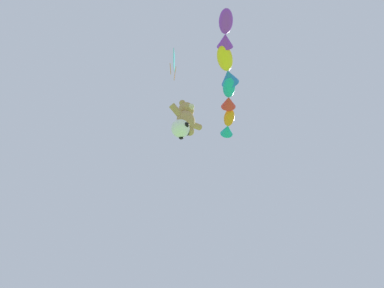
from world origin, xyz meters
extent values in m
ellipsoid|color=tan|center=(1.84, 5.17, 12.49)|extent=(1.15, 0.98, 1.40)
sphere|color=tan|center=(1.84, 5.17, 13.53)|extent=(0.96, 0.96, 0.96)
sphere|color=beige|center=(1.84, 4.77, 13.46)|extent=(0.40, 0.40, 0.40)
sphere|color=tan|center=(1.49, 5.17, 13.91)|extent=(0.39, 0.39, 0.39)
cylinder|color=tan|center=(1.00, 5.17, 12.74)|extent=(0.83, 0.37, 0.65)
sphere|color=tan|center=(1.52, 5.17, 11.83)|extent=(0.52, 0.52, 0.52)
sphere|color=tan|center=(2.19, 5.17, 13.91)|extent=(0.39, 0.39, 0.39)
cylinder|color=tan|center=(2.67, 5.17, 12.74)|extent=(0.83, 0.37, 0.65)
sphere|color=tan|center=(2.16, 5.17, 11.83)|extent=(0.52, 0.52, 0.52)
sphere|color=white|center=(1.49, 5.23, 11.55)|extent=(1.03, 1.03, 1.03)
sphere|color=black|center=(1.96, 5.23, 11.55)|extent=(0.29, 0.29, 0.29)
sphere|color=black|center=(1.38, 5.54, 11.88)|extent=(0.29, 0.29, 0.29)
sphere|color=black|center=(1.49, 4.76, 11.48)|extent=(0.29, 0.29, 0.29)
sphere|color=black|center=(1.71, 5.39, 11.17)|extent=(0.29, 0.29, 0.29)
ellipsoid|color=orange|center=(4.01, 3.60, 13.35)|extent=(1.34, 1.36, 0.55)
cone|color=#19ADB2|center=(4.69, 4.31, 13.35)|extent=(1.06, 1.06, 0.81)
sphere|color=black|center=(3.73, 3.31, 13.50)|extent=(0.14, 0.14, 0.14)
ellipsoid|color=#19ADB2|center=(2.45, 2.33, 13.56)|extent=(1.41, 1.35, 0.60)
cone|color=red|center=(3.19, 2.97, 13.56)|extent=(1.10, 1.11, 0.88)
sphere|color=black|center=(2.14, 2.07, 13.72)|extent=(0.15, 0.15, 0.15)
ellipsoid|color=yellow|center=(1.02, 1.44, 13.79)|extent=(1.67, 1.39, 0.68)
cone|color=blue|center=(2.03, 1.97, 13.79)|extent=(1.18, 1.26, 1.00)
sphere|color=black|center=(0.60, 1.22, 13.97)|extent=(0.18, 0.18, 0.18)
ellipsoid|color=purple|center=(-0.32, 0.25, 14.00)|extent=(1.34, 1.30, 0.58)
cone|color=purple|center=(0.37, 0.86, 14.00)|extent=(1.05, 1.07, 0.85)
sphere|color=black|center=(-0.61, 0.00, 14.15)|extent=(0.15, 0.15, 0.15)
cube|color=#19ADB2|center=(-0.32, 4.06, 15.33)|extent=(1.09, 1.09, 1.52)
cylinder|color=orange|center=(-0.52, 4.06, 14.08)|extent=(0.03, 0.23, 1.54)
cylinder|color=orange|center=(-0.13, 4.10, 14.10)|extent=(0.03, 0.08, 1.50)
camera|label=1|loc=(-4.61, -1.64, 0.86)|focal=24.00mm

